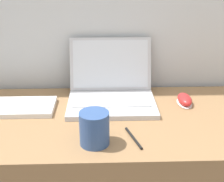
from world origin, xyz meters
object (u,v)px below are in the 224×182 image
drink_cup (94,128)px  pen (133,138)px  laptop (111,89)px  computer_mouse (185,100)px  external_keyboard (2,107)px

drink_cup → pen: size_ratio=0.85×
laptop → computer_mouse: size_ratio=3.18×
external_keyboard → pen: 0.56m
drink_cup → pen: bearing=9.2°
drink_cup → external_keyboard: drink_cup is taller
laptop → pen: laptop is taller
drink_cup → pen: 0.14m
drink_cup → external_keyboard: bearing=145.5°
drink_cup → pen: drink_cup is taller
pen → laptop: bearing=102.0°
external_keyboard → pen: bearing=-25.1°
computer_mouse → external_keyboard: bearing=-177.5°
drink_cup → computer_mouse: 0.47m
external_keyboard → pen: external_keyboard is taller
laptop → external_keyboard: laptop is taller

